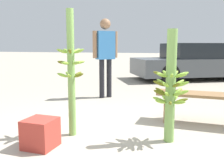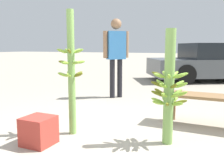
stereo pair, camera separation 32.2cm
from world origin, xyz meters
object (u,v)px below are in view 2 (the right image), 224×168
banana_stalk_left (71,71)px  banana_stalk_center (169,88)px  vendor_person (116,50)px  produce_crate (39,131)px  parked_car (216,62)px  market_bench (219,100)px

banana_stalk_left → banana_stalk_center: (1.20, 0.18, -0.16)m
vendor_person → produce_crate: size_ratio=5.22×
vendor_person → parked_car: 4.47m
banana_stalk_center → produce_crate: 1.59m
banana_stalk_left → parked_car: size_ratio=0.35×
market_bench → parked_car: parked_car is taller
banana_stalk_left → produce_crate: bearing=-107.2°
banana_stalk_center → parked_car: 6.23m
banana_stalk_left → market_bench: bearing=31.0°
parked_car → produce_crate: 7.09m
banana_stalk_center → produce_crate: size_ratio=4.02×
banana_stalk_left → vendor_person: bearing=100.2°
banana_stalk_left → produce_crate: size_ratio=4.79×
banana_stalk_center → parked_car: size_ratio=0.29×
parked_car → market_bench: bearing=153.0°
banana_stalk_center → vendor_person: bearing=126.5°
banana_stalk_center → vendor_person: 2.78m
parked_car → banana_stalk_left: bearing=137.5°
banana_stalk_center → produce_crate: bearing=-154.0°
vendor_person → produce_crate: (0.28, -2.87, -0.88)m
vendor_person → parked_car: (1.91, 4.02, -0.44)m
banana_stalk_center → market_bench: (0.52, 0.85, -0.27)m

